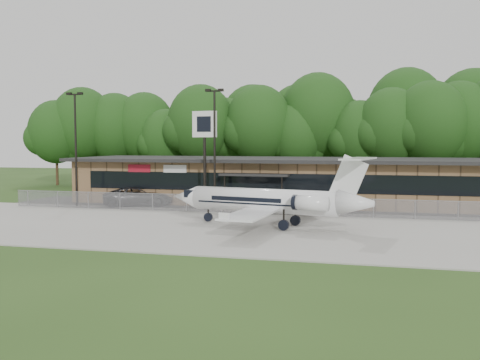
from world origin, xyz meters
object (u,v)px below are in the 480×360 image
(terminal, at_px, (287,180))
(pole_sign, at_px, (205,135))
(business_jet, at_px, (271,202))
(suv, at_px, (138,197))

(terminal, height_order, pole_sign, pole_sign)
(terminal, relative_size, pole_sign, 4.86)
(business_jet, relative_size, suv, 2.36)
(business_jet, relative_size, pole_sign, 1.74)
(suv, xyz_separation_m, pole_sign, (6.73, -1.23, 5.58))
(terminal, xyz_separation_m, suv, (-12.70, -5.91, -1.31))
(business_jet, bearing_deg, suv, 158.02)
(business_jet, bearing_deg, terminal, 106.17)
(terminal, distance_m, suv, 14.07)
(business_jet, distance_m, pole_sign, 11.73)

